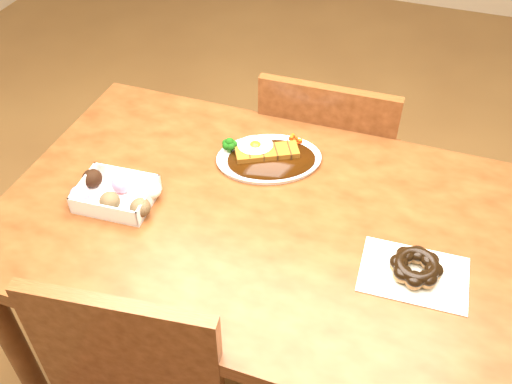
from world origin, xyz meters
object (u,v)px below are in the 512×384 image
(chair_far, at_px, (328,169))
(donut_box, at_px, (116,193))
(katsu_curry_plate, at_px, (267,156))
(pon_de_ring, at_px, (416,268))
(table, at_px, (251,241))

(chair_far, bearing_deg, donut_box, 55.25)
(katsu_curry_plate, distance_m, pon_de_ring, 0.49)
(katsu_curry_plate, bearing_deg, chair_far, 72.69)
(chair_far, relative_size, katsu_curry_plate, 2.67)
(chair_far, relative_size, pon_de_ring, 3.71)
(donut_box, bearing_deg, chair_far, 56.60)
(chair_far, height_order, donut_box, chair_far)
(donut_box, distance_m, pon_de_ring, 0.71)
(katsu_curry_plate, relative_size, pon_de_ring, 1.39)
(table, xyz_separation_m, pon_de_ring, (0.39, -0.06, 0.12))
(table, height_order, donut_box, donut_box)
(chair_far, xyz_separation_m, donut_box, (-0.40, -0.60, 0.30))
(table, distance_m, donut_box, 0.35)
(donut_box, bearing_deg, katsu_curry_plate, 42.46)
(table, xyz_separation_m, donut_box, (-0.32, -0.07, 0.12))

